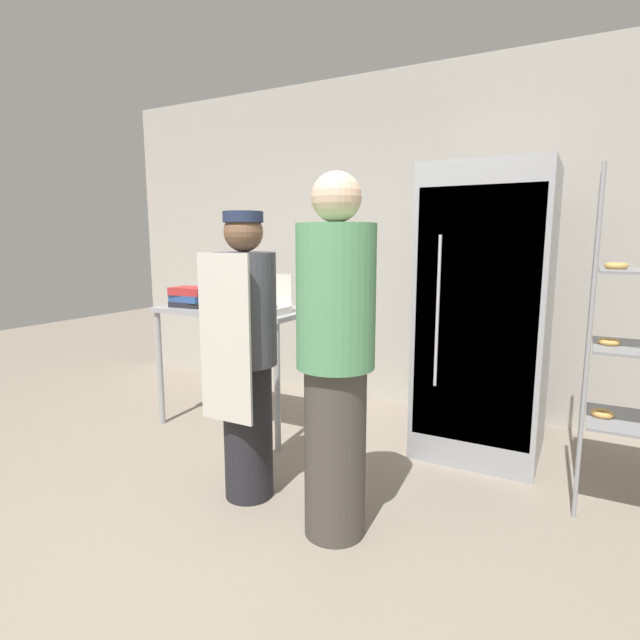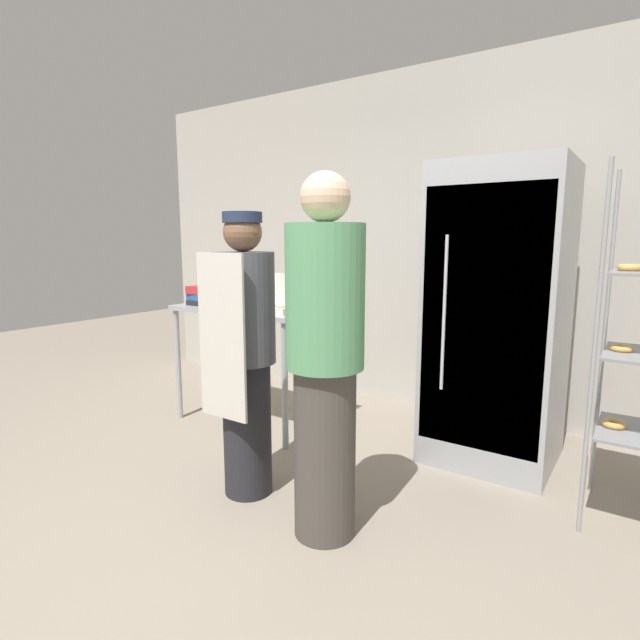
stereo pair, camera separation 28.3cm
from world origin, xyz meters
name	(u,v)px [view 2 (the right image)]	position (x,y,z in m)	size (l,w,h in m)	color
ground_plane	(256,541)	(0.00, 0.00, 0.00)	(14.00, 14.00, 0.00)	gray
back_wall	(444,242)	(0.00, 2.42, 1.43)	(6.40, 0.12, 2.85)	#B7B2A8
refrigerator	(497,317)	(0.67, 1.61, 0.96)	(0.79, 0.78, 1.92)	#9EA0A5
prep_counter	(250,321)	(-1.10, 1.21, 0.82)	(1.18, 0.62, 0.93)	#9EA0A5
donut_box	(279,306)	(-0.71, 1.09, 0.98)	(0.26, 0.23, 0.27)	silver
blender_pitcher	(239,291)	(-1.19, 1.19, 1.05)	(0.12, 0.12, 0.26)	black
binder_stack	(208,296)	(-1.44, 1.10, 1.01)	(0.29, 0.23, 0.15)	#232328
person_baker	(245,352)	(-0.36, 0.35, 0.83)	(0.34, 0.36, 1.60)	#232328
person_customer	(325,358)	(0.24, 0.25, 0.90)	(0.37, 0.37, 1.75)	#47423D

